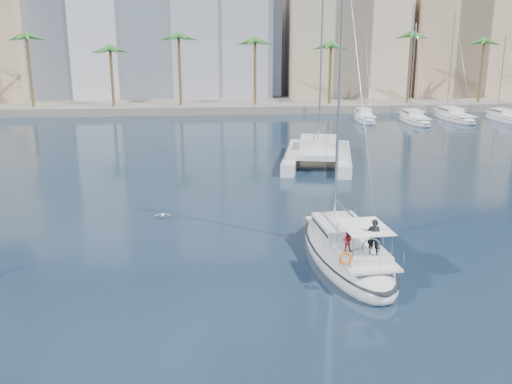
{
  "coord_description": "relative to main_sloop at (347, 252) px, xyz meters",
  "views": [
    {
      "loc": [
        -2.0,
        -31.48,
        12.18
      ],
      "look_at": [
        0.8,
        1.5,
        2.81
      ],
      "focal_mm": 40.0,
      "sensor_mm": 36.0,
      "label": 1
    }
  ],
  "objects": [
    {
      "name": "ground",
      "position": [
        -5.4,
        2.93,
        -0.53
      ],
      "size": [
        160.0,
        160.0,
        0.0
      ],
      "primitive_type": "plane",
      "color": "black",
      "rests_on": "ground"
    },
    {
      "name": "moored_yacht_d",
      "position": [
        34.1,
        47.93,
        -0.53
      ],
      "size": [
        3.52,
        9.55,
        11.9
      ],
      "primitive_type": null,
      "rotation": [
        0.0,
        0.0,
        0.09
      ],
      "color": "silver",
      "rests_on": "ground"
    },
    {
      "name": "palm_right",
      "position": [
        28.6,
        59.93,
        9.75
      ],
      "size": [
        3.6,
        3.6,
        12.3
      ],
      "color": "brown",
      "rests_on": "ground"
    },
    {
      "name": "moored_yacht_a",
      "position": [
        14.6,
        49.93,
        -0.53
      ],
      "size": [
        3.37,
        9.52,
        11.9
      ],
      "primitive_type": null,
      "rotation": [
        0.0,
        0.0,
        -0.07
      ],
      "color": "silver",
      "rests_on": "ground"
    },
    {
      "name": "quay",
      "position": [
        -5.4,
        63.93,
        0.07
      ],
      "size": [
        120.0,
        14.0,
        1.2
      ],
      "primitive_type": "cube",
      "color": "gray",
      "rests_on": "ground"
    },
    {
      "name": "catamaran",
      "position": [
        2.96,
        23.86,
        0.62
      ],
      "size": [
        8.58,
        13.24,
        17.78
      ],
      "rotation": [
        0.0,
        0.0,
        -0.22
      ],
      "color": "silver",
      "rests_on": "ground"
    },
    {
      "name": "seagull",
      "position": [
        -10.57,
        8.19,
        -0.23
      ],
      "size": [
        1.08,
        0.46,
        0.2
      ],
      "color": "silver",
      "rests_on": "ground"
    },
    {
      "name": "palm_centre",
      "position": [
        -5.4,
        59.93,
        9.75
      ],
      "size": [
        3.6,
        3.6,
        12.3
      ],
      "color": "brown",
      "rests_on": "ground"
    },
    {
      "name": "moored_yacht_b",
      "position": [
        21.1,
        47.93,
        -0.53
      ],
      "size": [
        3.32,
        10.83,
        13.72
      ],
      "primitive_type": null,
      "rotation": [
        0.0,
        0.0,
        -0.02
      ],
      "color": "silver",
      "rests_on": "ground"
    },
    {
      "name": "building_tan_right",
      "position": [
        36.6,
        70.93,
        8.47
      ],
      "size": [
        18.0,
        12.0,
        18.0
      ],
      "primitive_type": "cube",
      "color": "tan",
      "rests_on": "ground"
    },
    {
      "name": "moored_yacht_c",
      "position": [
        27.6,
        49.93,
        -0.53
      ],
      "size": [
        3.98,
        12.33,
        15.54
      ],
      "primitive_type": null,
      "rotation": [
        0.0,
        0.0,
        0.03
      ],
      "color": "silver",
      "rests_on": "ground"
    },
    {
      "name": "building_modern",
      "position": [
        -17.4,
        75.93,
        13.47
      ],
      "size": [
        42.0,
        16.0,
        28.0
      ],
      "primitive_type": "cube",
      "color": "silver",
      "rests_on": "ground"
    },
    {
      "name": "main_sloop",
      "position": [
        0.0,
        0.0,
        0.0
      ],
      "size": [
        4.6,
        11.87,
        17.25
      ],
      "rotation": [
        0.0,
        0.0,
        0.08
      ],
      "color": "silver",
      "rests_on": "ground"
    },
    {
      "name": "building_beige",
      "position": [
        16.6,
        72.93,
        9.47
      ],
      "size": [
        20.0,
        14.0,
        20.0
      ],
      "primitive_type": "cube",
      "color": "#CDB393",
      "rests_on": "ground"
    }
  ]
}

